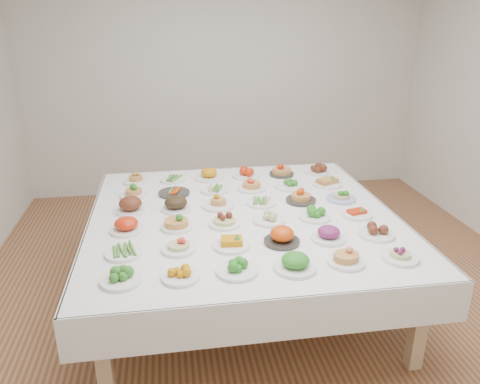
{
  "coord_description": "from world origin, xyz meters",
  "views": [
    {
      "loc": [
        -0.75,
        -3.41,
        2.22
      ],
      "look_at": [
        -0.21,
        0.04,
        0.88
      ],
      "focal_mm": 35.0,
      "sensor_mm": 36.0,
      "label": 1
    }
  ],
  "objects": [
    {
      "name": "room_envelope",
      "position": [
        0.0,
        0.0,
        1.83
      ],
      "size": [
        5.02,
        5.02,
        2.81
      ],
      "color": "#9D6441",
      "rests_on": "ground"
    },
    {
      "name": "display_table",
      "position": [
        -0.21,
        -0.11,
        0.69
      ],
      "size": [
        2.37,
        2.37,
        0.75
      ],
      "color": "white",
      "rests_on": "ground"
    },
    {
      "name": "dish_0",
      "position": [
        -1.07,
        -0.96,
        0.79
      ],
      "size": [
        0.25,
        0.25,
        0.1
      ],
      "color": "white",
      "rests_on": "display_table"
    },
    {
      "name": "dish_1",
      "position": [
        -0.73,
        -0.98,
        0.79
      ],
      "size": [
        0.23,
        0.23,
        0.09
      ],
      "color": "white",
      "rests_on": "display_table"
    },
    {
      "name": "dish_2",
      "position": [
        -0.39,
        -0.96,
        0.79
      ],
      "size": [
        0.26,
        0.26,
        0.1
      ],
      "color": "white",
      "rests_on": "display_table"
    },
    {
      "name": "dish_3",
      "position": [
        -0.03,
        -0.98,
        0.83
      ],
      "size": [
        0.29,
        0.29,
        0.17
      ],
      "color": "white",
      "rests_on": "display_table"
    },
    {
      "name": "dish_4",
      "position": [
        0.31,
        -0.96,
        0.82
      ],
      "size": [
        0.24,
        0.24,
        0.14
      ],
      "color": "white",
      "rests_on": "display_table"
    },
    {
      "name": "dish_5",
      "position": [
        0.67,
        -0.97,
        0.8
      ],
      "size": [
        0.24,
        0.24,
        0.11
      ],
      "color": "white",
      "rests_on": "display_table"
    },
    {
      "name": "dish_6",
      "position": [
        -1.08,
        -0.63,
        0.77
      ],
      "size": [
        0.24,
        0.24,
        0.06
      ],
      "color": "white",
      "rests_on": "display_table"
    },
    {
      "name": "dish_7",
      "position": [
        -0.72,
        -0.63,
        0.81
      ],
      "size": [
        0.23,
        0.23,
        0.12
      ],
      "color": "white",
      "rests_on": "display_table"
    },
    {
      "name": "dish_8",
      "position": [
        -0.37,
        -0.63,
        0.79
      ],
      "size": [
        0.25,
        0.25,
        0.11
      ],
      "color": "white",
      "rests_on": "display_table"
    },
    {
      "name": "dish_9",
      "position": [
        -0.02,
        -0.63,
        0.82
      ],
      "size": [
        0.24,
        0.24,
        0.14
      ],
      "color": "#2C2927",
      "rests_on": "display_table"
    },
    {
      "name": "dish_10",
      "position": [
        0.31,
        -0.63,
        0.8
      ],
      "size": [
        0.24,
        0.24,
        0.12
      ],
      "color": "white",
      "rests_on": "display_table"
    },
    {
      "name": "dish_11",
      "position": [
        0.66,
        -0.63,
        0.79
      ],
      "size": [
        0.25,
        0.25,
        0.1
      ],
      "color": "white",
      "rests_on": "display_table"
    },
    {
      "name": "dish_12",
      "position": [
        -1.08,
        -0.28,
        0.82
      ],
      "size": [
        0.24,
        0.24,
        0.15
      ],
      "color": "white",
      "rests_on": "display_table"
    },
    {
      "name": "dish_13",
      "position": [
        -0.73,
        -0.28,
        0.82
      ],
      "size": [
        0.26,
        0.25,
        0.15
      ],
      "color": "white",
      "rests_on": "display_table"
    },
    {
      "name": "dish_14",
      "position": [
        -0.37,
        -0.28,
        0.82
      ],
      "size": [
        0.24,
        0.24,
        0.14
      ],
      "color": "white",
      "rests_on": "display_table"
    },
    {
      "name": "dish_15",
      "position": [
        -0.03,
        -0.27,
        0.79
      ],
      "size": [
        0.24,
        0.24,
        0.1
      ],
      "color": "white",
      "rests_on": "display_table"
    },
    {
      "name": "dish_16",
      "position": [
        0.32,
        -0.27,
        0.8
      ],
      "size": [
        0.24,
        0.24,
        0.1
      ],
      "color": "white",
      "rests_on": "display_table"
    },
    {
      "name": "dish_17",
      "position": [
        0.66,
        -0.27,
        0.78
      ],
      "size": [
        0.24,
        0.24,
        0.09
      ],
      "color": "white",
      "rests_on": "display_table"
    },
    {
      "name": "dish_18",
      "position": [
        -1.07,
        0.08,
        0.82
      ],
      "size": [
        0.23,
        0.23,
        0.14
      ],
      "color": "white",
      "rests_on": "display_table"
    },
    {
      "name": "dish_19",
      "position": [
        -0.72,
        0.06,
        0.82
      ],
      "size": [
        0.25,
        0.25,
        0.15
      ],
      "color": "white",
      "rests_on": "display_table"
    },
    {
      "name": "dish_20",
      "position": [
        -0.38,
        0.08,
        0.81
      ],
      "size": [
        0.26,
        0.26,
        0.13
      ],
      "color": "white",
      "rests_on": "display_table"
    },
    {
      "name": "dish_21",
      "position": [
        -0.03,
        0.08,
        0.77
      ],
      "size": [
        0.24,
        0.24,
        0.06
      ],
      "color": "white",
      "rests_on": "display_table"
    },
    {
      "name": "dish_22",
      "position": [
        0.31,
        0.08,
        0.82
      ],
      "size": [
        0.25,
        0.25,
        0.14
      ],
      "color": "#2C2927",
      "rests_on": "display_table"
    },
    {
      "name": "dish_23",
      "position": [
        0.66,
        0.06,
        0.81
      ],
      "size": [
        0.24,
        0.24,
        0.13
      ],
      "color": "#4C66B2",
      "rests_on": "display_table"
    },
    {
      "name": "dish_24",
      "position": [
        -1.07,
        0.42,
        0.81
      ],
      "size": [
        0.23,
        0.23,
        0.13
      ],
      "color": "white",
      "rests_on": "display_table"
    },
    {
      "name": "dish_25",
      "position": [
        -0.73,
        0.41,
        0.77
      ],
      "size": [
        0.27,
        0.27,
        0.06
      ],
      "color": "#2C2927",
      "rests_on": "display_table"
    },
    {
      "name": "dish_26",
      "position": [
        -0.37,
        0.43,
        0.77
      ],
      "size": [
        0.24,
        0.24,
        0.06
      ],
      "color": "white",
      "rests_on": "display_table"
    },
    {
      "name": "dish_27",
      "position": [
        -0.04,
        0.43,
        0.81
      ],
      "size": [
        0.25,
        0.25,
        0.14
      ],
      "color": "white",
      "rests_on": "display_table"
    },
    {
      "name": "dish_28",
      "position": [
        0.31,
        0.42,
        0.79
      ],
      "size": [
        0.26,
        0.26,
        0.1
      ],
      "color": "white",
      "rests_on": "display_table"
    },
    {
      "name": "dish_29",
      "position": [
        0.66,
        0.42,
        0.8
      ],
      "size": [
        0.27,
        0.27,
        0.12
      ],
      "color": "white",
      "rests_on": "display_table"
    },
    {
      "name": "dish_30",
      "position": [
        -1.07,
        0.77,
        0.8
      ],
      "size": [
        0.23,
        0.23,
        0.12
      ],
      "color": "white",
      "rests_on": "display_table"
    },
    {
      "name": "dish_31",
      "position": [
        -0.73,
        0.76,
        0.78
      ],
      "size": [
        0.25,
        0.23,
        0.06
      ],
      "color": "white",
      "rests_on": "display_table"
    },
    {
      "name": "dish_32",
      "position": [
        -0.39,
        0.77,
        0.81
      ],
      "size": [
        0.27,
        0.27,
        0.14
      ],
      "color": "white",
      "rests_on": "display_table"
    },
    {
      "name": "dish_33",
      "position": [
        -0.03,
        0.77,
        0.8
      ],
      "size": [
        0.26,
        0.26,
        0.12
      ],
      "color": "white",
      "rests_on": "display_table"
    },
    {
      "name": "dish_34",
      "position": [
        0.32,
        0.77,
        0.82
      ],
      "size": [
        0.24,
        0.23,
        0.15
      ],
      "color": "#2C2927",
      "rests_on": "display_table"
    },
    {
      "name": "dish_35",
      "position": [
        0.67,
        0.77,
        0.8
      ],
      "size": [
        0.23,
        0.23,
        0.11
      ],
      "color": "white",
      "rests_on": "display_table"
    }
  ]
}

